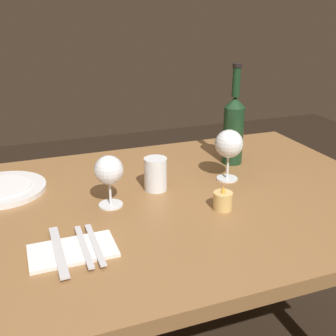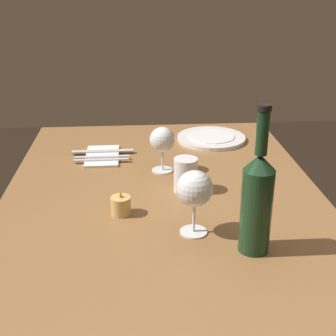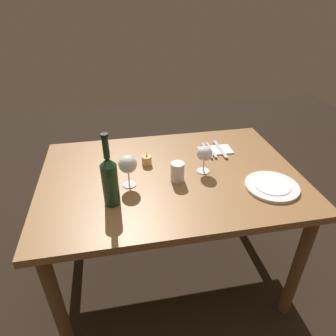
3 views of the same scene
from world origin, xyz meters
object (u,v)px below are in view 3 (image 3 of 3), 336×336
Objects in this scene: votive_candle at (147,160)px; dinner_plate at (272,186)px; water_tumbler at (177,173)px; fork_outer at (207,150)px; wine_glass_left at (128,165)px; fork_inner at (211,150)px; wine_glass_right at (204,154)px; table_knife at (220,149)px; folded_napkin at (215,150)px; wine_bottle at (110,179)px.

dinner_plate is at bearing -30.19° from votive_candle.
water_tumbler is 0.54× the size of fork_outer.
wine_glass_left is 0.89× the size of fork_inner.
fork_outer is (0.08, 0.20, -0.09)m from wine_glass_right.
water_tumbler reaches higher than table_knife.
folded_napkin is at bearing 42.06° from water_tumbler.
water_tumbler is at bearing -1.22° from wine_glass_left.
wine_glass_right is 0.31m from votive_candle.
wine_glass_right is 0.27m from table_knife.
table_knife is (0.44, 0.07, -0.01)m from votive_candle.
wine_bottle is at bearing -123.71° from wine_glass_left.
table_knife is (0.54, 0.25, -0.10)m from wine_glass_left.
table_knife is (0.31, 0.25, -0.03)m from water_tumbler.
votive_candle reaches higher than folded_napkin.
folded_napkin is at bearing 110.58° from dinner_plate.
wine_glass_right is at bearing 7.67° from wine_glass_left.
folded_napkin is (0.41, 0.07, -0.02)m from votive_candle.
fork_inner is (0.57, 0.37, -0.12)m from wine_bottle.
fork_inner is 0.06m from table_knife.
fork_inner is (-0.17, 0.39, 0.00)m from dinner_plate.
fork_outer is at bearing 180.00° from table_knife.
wine_glass_left is 0.22m from votive_candle.
fork_outer is 0.86× the size of table_knife.
wine_glass_right reaches higher than table_knife.
wine_glass_right is (0.38, 0.05, -0.01)m from wine_glass_left.
fork_outer is (0.55, 0.37, -0.12)m from wine_bottle.
votive_candle is (0.19, 0.30, -0.10)m from wine_bottle.
water_tumbler is 0.51× the size of folded_napkin.
wine_bottle reaches higher than table_knife.
fork_inner is at bearing -180.00° from folded_napkin.
dinner_plate reaches higher than fork_inner.
fork_inner is (0.49, 0.25, -0.10)m from wine_glass_left.
water_tumbler is at bearing -132.31° from fork_outer.
wine_glass_right is 0.43× the size of wine_bottle.
fork_inner is at bearing 180.00° from table_knife.
dinner_plate is at bearing -18.43° from water_tumbler.
dinner_plate is (0.56, -0.32, -0.02)m from votive_candle.
table_knife reaches higher than folded_napkin.
wine_bottle is 0.37m from votive_candle.
wine_bottle is 0.74m from table_knife.
dinner_plate is (0.43, -0.14, -0.04)m from water_tumbler.
wine_glass_right is 0.36m from dinner_plate.
wine_bottle is at bearing -149.34° from table_knife.
folded_napkin is at bearing 180.00° from table_knife.
water_tumbler reaches higher than fork_inner.
fork_inner is at bearing 0.00° from fork_outer.
wine_bottle is at bearing -122.35° from votive_candle.
dinner_plate is at bearing -12.56° from wine_glass_left.
water_tumbler is at bearing -140.83° from table_knife.
wine_glass_right is 0.50m from wine_bottle.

